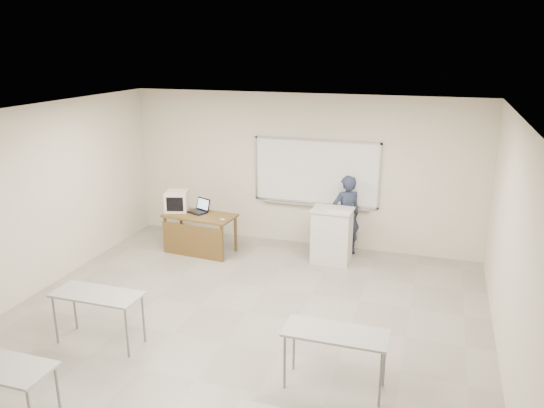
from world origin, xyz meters
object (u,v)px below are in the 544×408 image
(podium, at_px, (332,235))
(keyboard, at_px, (340,211))
(whiteboard, at_px, (316,173))
(crt_monitor, at_px, (177,201))
(laptop, at_px, (199,209))
(presenter, at_px, (346,215))
(instructor_desk, at_px, (198,227))
(mouse, at_px, (222,220))

(podium, bearing_deg, keyboard, -37.72)
(whiteboard, relative_size, crt_monitor, 5.25)
(crt_monitor, relative_size, laptop, 1.35)
(crt_monitor, height_order, presenter, presenter)
(crt_monitor, bearing_deg, keyboard, -16.33)
(presenter, bearing_deg, whiteboard, -59.17)
(instructor_desk, distance_m, mouse, 0.61)
(whiteboard, xyz_separation_m, keyboard, (0.65, -0.89, -0.44))
(instructor_desk, distance_m, crt_monitor, 0.73)
(podium, height_order, presenter, presenter)
(keyboard, height_order, presenter, presenter)
(instructor_desk, relative_size, crt_monitor, 2.86)
(instructor_desk, xyz_separation_m, crt_monitor, (-0.55, 0.24, 0.41))
(whiteboard, height_order, presenter, whiteboard)
(crt_monitor, distance_m, presenter, 3.30)
(podium, bearing_deg, instructor_desk, -170.34)
(instructor_desk, bearing_deg, whiteboard, 34.99)
(crt_monitor, distance_m, mouse, 1.16)
(keyboard, distance_m, presenter, 0.64)
(instructor_desk, height_order, laptop, laptop)
(crt_monitor, xyz_separation_m, mouse, (1.10, -0.33, -0.17))
(instructor_desk, relative_size, mouse, 13.26)
(mouse, relative_size, presenter, 0.07)
(podium, relative_size, keyboard, 2.54)
(podium, bearing_deg, presenter, 70.46)
(mouse, xyz_separation_m, presenter, (2.14, 0.94, 0.01))
(keyboard, bearing_deg, mouse, 176.41)
(crt_monitor, relative_size, presenter, 0.30)
(whiteboard, height_order, laptop, whiteboard)
(laptop, distance_m, mouse, 0.74)
(crt_monitor, xyz_separation_m, keyboard, (3.22, 0.03, 0.10))
(crt_monitor, bearing_deg, mouse, -33.33)
(instructor_desk, distance_m, podium, 2.55)
(podium, bearing_deg, whiteboard, 124.01)
(whiteboard, xyz_separation_m, laptop, (-2.12, -0.89, -0.67))
(keyboard, relative_size, presenter, 0.26)
(whiteboard, distance_m, crt_monitor, 2.78)
(instructor_desk, bearing_deg, laptop, 115.70)
(podium, height_order, crt_monitor, crt_monitor)
(podium, distance_m, keyboard, 0.56)
(presenter, bearing_deg, laptop, -22.89)
(laptop, xyz_separation_m, keyboard, (2.77, -0.00, 0.23))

